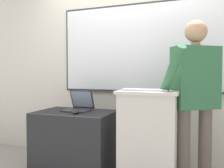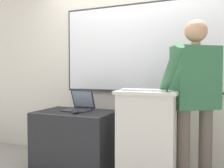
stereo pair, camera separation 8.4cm
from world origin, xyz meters
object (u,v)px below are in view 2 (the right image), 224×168
(lectern_podium, at_px, (147,141))
(wireless_keyboard, at_px, (144,90))
(computer_mouse_by_laptop, at_px, (76,112))
(person_presenter, at_px, (195,92))
(laptop, at_px, (80,104))
(side_desk, at_px, (76,143))

(lectern_podium, height_order, wireless_keyboard, wireless_keyboard)
(wireless_keyboard, xyz_separation_m, computer_mouse_by_laptop, (-0.76, 0.00, -0.26))
(person_presenter, relative_size, laptop, 5.55)
(side_desk, height_order, person_presenter, person_presenter)
(laptop, height_order, computer_mouse_by_laptop, laptop)
(laptop, xyz_separation_m, wireless_keyboard, (0.84, -0.24, 0.21))
(lectern_podium, xyz_separation_m, laptop, (-0.86, 0.19, 0.30))
(person_presenter, xyz_separation_m, computer_mouse_by_laptop, (-1.21, -0.24, -0.24))
(laptop, bearing_deg, side_desk, -96.57)
(laptop, height_order, wireless_keyboard, wireless_keyboard)
(wireless_keyboard, bearing_deg, person_presenter, 28.02)
(person_presenter, xyz_separation_m, laptop, (-1.29, 0.00, -0.19))
(side_desk, bearing_deg, lectern_podium, -6.54)
(lectern_podium, bearing_deg, laptop, 167.53)
(side_desk, relative_size, computer_mouse_by_laptop, 8.85)
(side_desk, relative_size, wireless_keyboard, 2.03)
(lectern_podium, xyz_separation_m, wireless_keyboard, (-0.02, -0.05, 0.51))
(lectern_podium, relative_size, side_desk, 1.14)
(side_desk, height_order, computer_mouse_by_laptop, computer_mouse_by_laptop)
(side_desk, distance_m, laptop, 0.45)
(lectern_podium, relative_size, person_presenter, 0.59)
(lectern_podium, bearing_deg, computer_mouse_by_laptop, -176.50)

